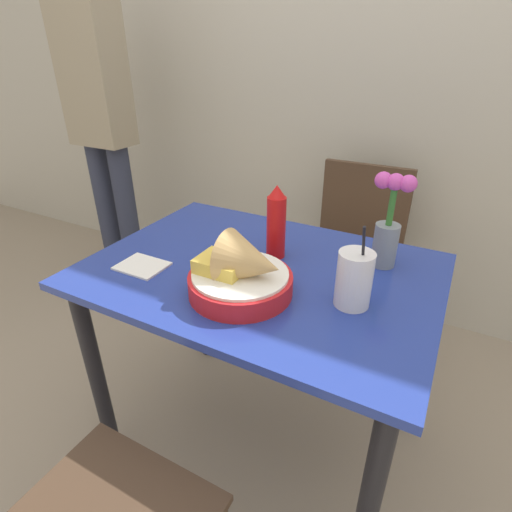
{
  "coord_description": "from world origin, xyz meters",
  "views": [
    {
      "loc": [
        0.46,
        -0.89,
        1.3
      ],
      "look_at": [
        0.01,
        -0.04,
        0.79
      ],
      "focal_mm": 28.0,
      "sensor_mm": 36.0,
      "label": 1
    }
  ],
  "objects_px": {
    "chair_far_window": "(355,241)",
    "food_basket": "(244,274)",
    "person_standing": "(99,111)",
    "ketchup_bottle": "(276,223)",
    "flower_vase": "(388,225)",
    "drink_cup": "(354,281)"
  },
  "relations": [
    {
      "from": "chair_far_window",
      "to": "flower_vase",
      "type": "distance_m",
      "value": 0.73
    },
    {
      "from": "chair_far_window",
      "to": "drink_cup",
      "type": "bearing_deg",
      "value": -76.76
    },
    {
      "from": "food_basket",
      "to": "flower_vase",
      "type": "xyz_separation_m",
      "value": [
        0.28,
        0.33,
        0.07
      ]
    },
    {
      "from": "chair_far_window",
      "to": "person_standing",
      "type": "xyz_separation_m",
      "value": [
        -1.33,
        -0.18,
        0.51
      ]
    },
    {
      "from": "food_basket",
      "to": "flower_vase",
      "type": "height_order",
      "value": "flower_vase"
    },
    {
      "from": "chair_far_window",
      "to": "person_standing",
      "type": "height_order",
      "value": "person_standing"
    },
    {
      "from": "ketchup_bottle",
      "to": "drink_cup",
      "type": "xyz_separation_m",
      "value": [
        0.28,
        -0.14,
        -0.04
      ]
    },
    {
      "from": "food_basket",
      "to": "person_standing",
      "type": "height_order",
      "value": "person_standing"
    },
    {
      "from": "ketchup_bottle",
      "to": "person_standing",
      "type": "bearing_deg",
      "value": 157.27
    },
    {
      "from": "chair_far_window",
      "to": "drink_cup",
      "type": "distance_m",
      "value": 0.92
    },
    {
      "from": "person_standing",
      "to": "drink_cup",
      "type": "bearing_deg",
      "value": -23.6
    },
    {
      "from": "food_basket",
      "to": "ketchup_bottle",
      "type": "relative_size",
      "value": 1.2
    },
    {
      "from": "ketchup_bottle",
      "to": "drink_cup",
      "type": "height_order",
      "value": "same"
    },
    {
      "from": "chair_far_window",
      "to": "food_basket",
      "type": "relative_size",
      "value": 3.1
    },
    {
      "from": "chair_far_window",
      "to": "person_standing",
      "type": "distance_m",
      "value": 1.43
    },
    {
      "from": "person_standing",
      "to": "flower_vase",
      "type": "bearing_deg",
      "value": -15.36
    },
    {
      "from": "ketchup_bottle",
      "to": "flower_vase",
      "type": "bearing_deg",
      "value": 17.94
    },
    {
      "from": "ketchup_bottle",
      "to": "person_standing",
      "type": "relative_size",
      "value": 0.13
    },
    {
      "from": "ketchup_bottle",
      "to": "chair_far_window",
      "type": "bearing_deg",
      "value": 83.51
    },
    {
      "from": "drink_cup",
      "to": "flower_vase",
      "type": "distance_m",
      "value": 0.25
    },
    {
      "from": "person_standing",
      "to": "food_basket",
      "type": "bearing_deg",
      "value": -30.7
    },
    {
      "from": "chair_far_window",
      "to": "food_basket",
      "type": "distance_m",
      "value": 0.98
    }
  ]
}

